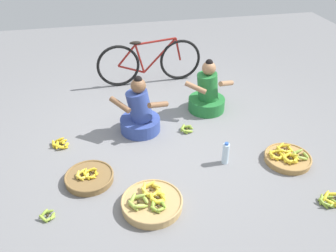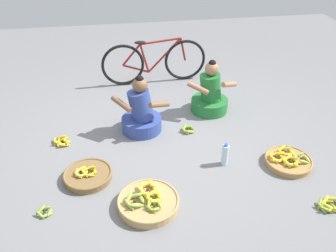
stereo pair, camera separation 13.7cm
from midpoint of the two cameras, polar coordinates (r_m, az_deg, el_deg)
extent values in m
plane|color=slate|center=(4.46, 0.46, -2.38)|extent=(10.00, 10.00, 0.00)
cylinder|color=#334793|center=(4.63, -3.44, 0.35)|extent=(0.52, 0.52, 0.18)
cylinder|color=#334793|center=(4.48, -3.56, 3.42)|extent=(0.40, 0.36, 0.43)
sphere|color=brown|center=(4.35, -3.69, 6.63)|extent=(0.19, 0.19, 0.19)
sphere|color=black|center=(4.32, -3.72, 7.53)|extent=(0.10, 0.10, 0.10)
cylinder|color=brown|center=(4.37, -6.68, 3.59)|extent=(0.26, 0.27, 0.16)
cylinder|color=brown|center=(4.33, -0.52, 3.50)|extent=(0.30, 0.22, 0.16)
cylinder|color=#237233|center=(5.10, 7.47, 3.43)|extent=(0.52, 0.52, 0.18)
cylinder|color=#237233|center=(4.96, 7.70, 6.24)|extent=(0.35, 0.31, 0.41)
sphere|color=#9E704C|center=(4.85, 7.94, 9.15)|extent=(0.19, 0.19, 0.19)
sphere|color=black|center=(4.82, 8.01, 9.97)|extent=(0.10, 0.10, 0.10)
cylinder|color=#9E704C|center=(4.75, 5.73, 6.12)|extent=(0.30, 0.22, 0.16)
cylinder|color=#9E704C|center=(4.91, 10.68, 6.63)|extent=(0.29, 0.24, 0.16)
torus|color=black|center=(5.71, -6.63, 9.74)|extent=(0.69, 0.07, 0.68)
torus|color=black|center=(5.88, 3.45, 10.60)|extent=(0.69, 0.07, 0.68)
cylinder|color=maroon|center=(5.76, 0.11, 11.37)|extent=(0.55, 0.06, 0.55)
cylinder|color=maroon|center=(5.72, -3.14, 10.86)|extent=(0.15, 0.04, 0.49)
cylinder|color=maroon|center=(5.67, -0.50, 13.57)|extent=(0.65, 0.06, 0.08)
cylinder|color=maroon|center=(5.76, -4.53, 9.24)|extent=(0.42, 0.05, 0.18)
cylinder|color=maroon|center=(5.67, -5.25, 11.39)|extent=(0.31, 0.05, 0.35)
cylinder|color=maroon|center=(5.80, 3.13, 12.29)|extent=(0.11, 0.04, 0.38)
ellipsoid|color=black|center=(5.61, -3.84, 13.35)|extent=(0.18, 0.08, 0.05)
cylinder|color=tan|center=(3.58, -2.10, -12.40)|extent=(0.60, 0.60, 0.08)
torus|color=tan|center=(3.55, -2.12, -11.92)|extent=(0.62, 0.62, 0.02)
ellipsoid|color=yellow|center=(3.55, -0.39, -11.30)|extent=(0.07, 0.13, 0.06)
ellipsoid|color=yellow|center=(3.57, -0.89, -10.94)|extent=(0.13, 0.10, 0.07)
ellipsoid|color=yellow|center=(3.57, -1.61, -10.91)|extent=(0.13, 0.07, 0.08)
ellipsoid|color=yellow|center=(3.52, -2.08, -11.65)|extent=(0.06, 0.13, 0.09)
ellipsoid|color=yellow|center=(3.49, -1.55, -12.02)|extent=(0.13, 0.10, 0.09)
ellipsoid|color=yellow|center=(3.50, -0.78, -12.04)|extent=(0.13, 0.08, 0.07)
sphere|color=#382D19|center=(3.53, -1.23, -11.49)|extent=(0.04, 0.04, 0.04)
ellipsoid|color=yellow|center=(3.62, -1.12, -10.08)|extent=(0.05, 0.16, 0.08)
ellipsoid|color=yellow|center=(3.65, -1.44, -9.67)|extent=(0.13, 0.15, 0.08)
ellipsoid|color=yellow|center=(3.66, -2.54, -9.45)|extent=(0.16, 0.06, 0.10)
ellipsoid|color=yellow|center=(3.62, -3.31, -10.07)|extent=(0.08, 0.16, 0.10)
ellipsoid|color=yellow|center=(3.58, -3.06, -10.66)|extent=(0.12, 0.15, 0.10)
ellipsoid|color=yellow|center=(3.56, -2.24, -11.00)|extent=(0.16, 0.06, 0.08)
ellipsoid|color=yellow|center=(3.58, -1.29, -10.65)|extent=(0.13, 0.14, 0.07)
sphere|color=#382D19|center=(3.61, -2.21, -10.26)|extent=(0.03, 0.03, 0.03)
ellipsoid|color=#9EB747|center=(3.51, -3.18, -11.76)|extent=(0.06, 0.16, 0.09)
ellipsoid|color=#9EB747|center=(3.55, -4.29, -11.23)|extent=(0.16, 0.06, 0.08)
ellipsoid|color=#9EB747|center=(3.52, -5.30, -11.61)|extent=(0.12, 0.15, 0.09)
ellipsoid|color=#9EB747|center=(3.48, -5.21, -12.57)|extent=(0.12, 0.16, 0.07)
ellipsoid|color=#9EB747|center=(3.45, -3.90, -12.71)|extent=(0.16, 0.08, 0.10)
sphere|color=#382D19|center=(3.50, -4.29, -12.04)|extent=(0.04, 0.04, 0.04)
ellipsoid|color=#8CAD38|center=(3.47, -0.30, -12.61)|extent=(0.05, 0.12, 0.07)
ellipsoid|color=#8CAD38|center=(3.50, -0.98, -12.26)|extent=(0.12, 0.07, 0.05)
ellipsoid|color=#8CAD38|center=(3.48, -1.81, -12.45)|extent=(0.11, 0.10, 0.06)
ellipsoid|color=#8CAD38|center=(3.46, -2.01, -12.79)|extent=(0.05, 0.12, 0.07)
ellipsoid|color=#8CAD38|center=(3.43, -1.63, -13.36)|extent=(0.11, 0.10, 0.06)
ellipsoid|color=#8CAD38|center=(3.43, -0.56, -13.28)|extent=(0.12, 0.09, 0.07)
sphere|color=#382D19|center=(3.46, -1.13, -12.82)|extent=(0.03, 0.03, 0.03)
cylinder|color=#A87F47|center=(4.32, 19.74, -5.50)|extent=(0.53, 0.53, 0.06)
torus|color=#A87F47|center=(4.30, 19.82, -5.16)|extent=(0.54, 0.54, 0.02)
ellipsoid|color=#9EB747|center=(4.36, 22.39, -4.91)|extent=(0.05, 0.14, 0.06)
ellipsoid|color=#9EB747|center=(4.36, 21.22, -4.42)|extent=(0.15, 0.05, 0.08)
ellipsoid|color=#9EB747|center=(4.30, 20.93, -5.00)|extent=(0.04, 0.14, 0.08)
ellipsoid|color=#9EB747|center=(4.28, 21.97, -5.39)|extent=(0.14, 0.05, 0.08)
sphere|color=#382D19|center=(4.33, 21.65, -4.93)|extent=(0.03, 0.03, 0.03)
ellipsoid|color=yellow|center=(4.40, 20.15, -3.93)|extent=(0.04, 0.15, 0.06)
ellipsoid|color=yellow|center=(4.43, 19.34, -3.46)|extent=(0.15, 0.09, 0.07)
ellipsoid|color=yellow|center=(4.40, 18.68, -3.56)|extent=(0.14, 0.10, 0.07)
ellipsoid|color=yellow|center=(4.34, 18.66, -4.16)|extent=(0.05, 0.15, 0.06)
ellipsoid|color=yellow|center=(4.32, 19.47, -4.42)|extent=(0.15, 0.08, 0.08)
ellipsoid|color=yellow|center=(4.34, 20.05, -4.33)|extent=(0.15, 0.09, 0.08)
sphere|color=#382D19|center=(4.37, 19.36, -3.98)|extent=(0.03, 0.03, 0.03)
ellipsoid|color=yellow|center=(4.28, 18.80, -4.77)|extent=(0.03, 0.14, 0.06)
ellipsoid|color=yellow|center=(4.30, 18.10, -4.33)|extent=(0.14, 0.09, 0.08)
ellipsoid|color=yellow|center=(4.29, 17.69, -4.40)|extent=(0.14, 0.04, 0.05)
ellipsoid|color=yellow|center=(4.24, 17.26, -4.84)|extent=(0.07, 0.14, 0.06)
ellipsoid|color=yellow|center=(4.20, 17.69, -5.17)|extent=(0.11, 0.13, 0.09)
ellipsoid|color=yellow|center=(4.21, 18.26, -5.38)|extent=(0.14, 0.06, 0.06)
ellipsoid|color=yellow|center=(4.24, 18.77, -5.23)|extent=(0.13, 0.11, 0.05)
sphere|color=#382D19|center=(4.25, 18.06, -4.86)|extent=(0.03, 0.03, 0.03)
ellipsoid|color=yellow|center=(4.27, 20.85, -5.27)|extent=(0.05, 0.14, 0.07)
ellipsoid|color=yellow|center=(4.28, 20.52, -4.94)|extent=(0.12, 0.13, 0.09)
ellipsoid|color=yellow|center=(4.27, 19.58, -4.95)|extent=(0.15, 0.08, 0.07)
ellipsoid|color=yellow|center=(4.22, 19.33, -5.37)|extent=(0.08, 0.15, 0.07)
ellipsoid|color=yellow|center=(4.20, 19.57, -5.70)|extent=(0.08, 0.15, 0.07)
ellipsoid|color=yellow|center=(4.20, 20.48, -5.94)|extent=(0.14, 0.04, 0.07)
ellipsoid|color=yellow|center=(4.22, 20.92, -5.67)|extent=(0.13, 0.12, 0.08)
sphere|color=#382D19|center=(4.24, 20.14, -5.41)|extent=(0.03, 0.03, 0.03)
cylinder|color=brown|center=(3.96, -11.86, -7.94)|extent=(0.52, 0.52, 0.07)
torus|color=brown|center=(3.94, -11.92, -7.54)|extent=(0.53, 0.53, 0.02)
ellipsoid|color=gold|center=(3.92, -10.86, -7.16)|extent=(0.04, 0.13, 0.06)
ellipsoid|color=gold|center=(3.95, -11.32, -6.69)|extent=(0.13, 0.08, 0.08)
ellipsoid|color=gold|center=(3.97, -11.80, -6.74)|extent=(0.13, 0.05, 0.06)
ellipsoid|color=gold|center=(3.93, -12.49, -7.13)|extent=(0.06, 0.13, 0.08)
ellipsoid|color=gold|center=(3.90, -12.37, -7.57)|extent=(0.10, 0.12, 0.08)
ellipsoid|color=gold|center=(3.88, -11.74, -7.83)|extent=(0.13, 0.04, 0.05)
ellipsoid|color=gold|center=(3.89, -11.05, -7.57)|extent=(0.10, 0.12, 0.05)
sphere|color=#382D19|center=(3.92, -11.69, -7.25)|extent=(0.03, 0.03, 0.03)
ellipsoid|color=yellow|center=(3.91, -12.17, -7.44)|extent=(0.05, 0.12, 0.06)
ellipsoid|color=yellow|center=(3.96, -12.62, -6.92)|extent=(0.12, 0.07, 0.07)
ellipsoid|color=yellow|center=(3.96, -13.17, -6.95)|extent=(0.12, 0.07, 0.07)
ellipsoid|color=yellow|center=(3.93, -13.61, -7.35)|extent=(0.05, 0.12, 0.07)
ellipsoid|color=yellow|center=(3.90, -13.39, -7.80)|extent=(0.11, 0.10, 0.06)
ellipsoid|color=yellow|center=(3.89, -12.61, -7.82)|extent=(0.12, 0.07, 0.06)
sphere|color=#382D19|center=(3.92, -12.89, -7.40)|extent=(0.03, 0.03, 0.03)
ellipsoid|color=gold|center=(4.58, -15.50, -2.22)|extent=(0.05, 0.15, 0.09)
ellipsoid|color=gold|center=(4.64, -16.14, -1.79)|extent=(0.15, 0.05, 0.09)
ellipsoid|color=gold|center=(4.60, -17.03, -2.42)|extent=(0.05, 0.15, 0.07)
ellipsoid|color=gold|center=(4.55, -16.43, -2.70)|extent=(0.15, 0.06, 0.09)
sphere|color=#382D19|center=(4.60, -16.26, -2.30)|extent=(0.03, 0.03, 0.03)
ellipsoid|color=gold|center=(4.53, -15.07, -2.55)|extent=(0.07, 0.14, 0.09)
ellipsoid|color=gold|center=(4.60, -15.71, -2.10)|extent=(0.14, 0.04, 0.08)
ellipsoid|color=gold|center=(4.57, -16.50, -2.58)|extent=(0.06, 0.14, 0.07)
ellipsoid|color=gold|center=(4.50, -15.66, -2.96)|extent=(0.14, 0.07, 0.08)
sphere|color=#382D19|center=(4.55, -15.78, -2.57)|extent=(0.04, 0.04, 0.04)
ellipsoid|color=#8CAD38|center=(3.96, 25.94, -11.48)|extent=(0.03, 0.14, 0.08)
ellipsoid|color=#8CAD38|center=(3.97, 25.09, -11.07)|extent=(0.14, 0.08, 0.07)
ellipsoid|color=#8CAD38|center=(3.96, 24.54, -11.20)|extent=(0.14, 0.07, 0.05)
ellipsoid|color=#8CAD38|center=(3.92, 24.32, -11.44)|extent=(0.10, 0.13, 0.08)
ellipsoid|color=#8CAD38|center=(3.89, 24.62, -12.00)|extent=(0.07, 0.14, 0.07)
ellipsoid|color=#8CAD38|center=(3.89, 25.43, -12.23)|extent=(0.14, 0.06, 0.08)
ellipsoid|color=#8CAD38|center=(3.91, 25.92, -12.10)|extent=(0.13, 0.09, 0.07)
sphere|color=#382D19|center=(3.93, 25.17, -11.69)|extent=(0.03, 0.03, 0.03)
ellipsoid|color=yellow|center=(4.02, 25.84, -10.60)|extent=(0.16, 0.10, 0.08)
ellipsoid|color=yellow|center=(3.98, 25.01, -10.90)|extent=(0.15, 0.13, 0.08)
ellipsoid|color=yellow|center=(3.92, 25.80, -11.90)|extent=(0.15, 0.13, 0.08)
sphere|color=#382D19|center=(3.97, 25.94, -11.30)|extent=(0.03, 0.03, 0.03)
ellipsoid|color=#8CAD38|center=(3.69, -17.59, -13.21)|extent=(0.05, 0.12, 0.05)
ellipsoid|color=#8CAD38|center=(3.73, -18.17, -12.54)|extent=(0.12, 0.04, 0.06)
ellipsoid|color=#8CAD38|center=(3.73, -18.88, -12.73)|extent=(0.10, 0.11, 0.06)
ellipsoid|color=#8CAD38|center=(3.68, -18.97, -13.48)|extent=(0.10, 0.10, 0.07)
ellipsoid|color=#8CAD38|center=(3.67, -18.00, -13.60)|extent=(0.11, 0.09, 0.05)
sphere|color=#382D19|center=(3.70, -18.36, -13.08)|extent=(0.03, 0.03, 0.03)
ellipsoid|color=#8CAD38|center=(4.65, 4.76, -0.41)|extent=(0.06, 0.14, 0.08)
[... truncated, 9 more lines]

